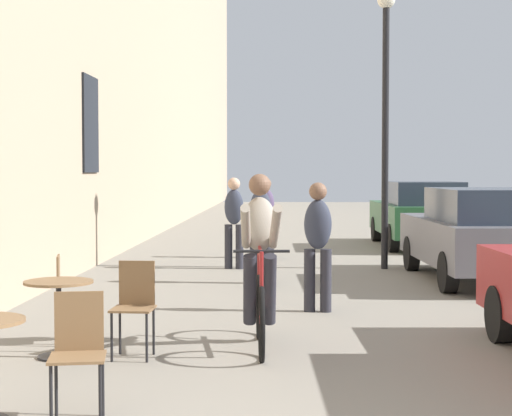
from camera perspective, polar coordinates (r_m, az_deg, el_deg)
name	(u,v)px	position (r m, az deg, el deg)	size (l,w,h in m)	color
cafe_chair_near_toward_street	(78,347)	(6.01, -12.02, -9.24)	(0.44, 0.44, 0.89)	black
cafe_table_mid	(59,302)	(8.02, -13.30, -6.26)	(0.64, 0.64, 0.72)	black
cafe_chair_mid_toward_street	(69,292)	(8.67, -12.62, -5.61)	(0.45, 0.45, 0.89)	black
cafe_chair_mid_toward_wall	(135,302)	(7.94, -8.27, -6.33)	(0.39, 0.39, 0.89)	black
cyclist_on_bicycle	(260,265)	(8.30, 0.27, -3.88)	(0.52, 1.76, 1.74)	black
pedestrian_near	(318,239)	(10.32, 4.24, -2.14)	(0.36, 0.27, 1.60)	#26262D
pedestrian_mid	(260,223)	(12.88, 0.30, -1.04)	(0.38, 0.30, 1.66)	#26262D
pedestrian_far	(234,218)	(14.81, -1.51, -0.66)	(0.37, 0.29, 1.62)	#26262D
pedestrian_furthest	(266,213)	(16.68, 0.67, -0.35)	(0.38, 0.30, 1.60)	#26262D
street_lamp	(386,93)	(15.03, 8.82, 7.74)	(0.32, 0.32, 4.90)	black
parked_car_second	(479,233)	(13.57, 14.98, -1.67)	(1.87, 4.19, 1.47)	#595960
parked_car_third	(420,213)	(19.45, 11.10, -0.33)	(1.85, 4.24, 1.50)	#23512D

